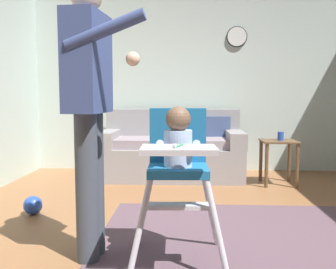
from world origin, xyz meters
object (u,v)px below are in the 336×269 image
at_px(couch, 173,151).
at_px(toy_ball_second, 33,205).
at_px(adult_standing, 89,105).
at_px(wall_clock, 237,37).
at_px(sippy_cup, 281,136).
at_px(high_chair, 178,154).
at_px(side_table, 279,152).

bearing_deg(couch, toy_ball_second, -35.16).
relative_size(adult_standing, wall_clock, 6.18).
relative_size(adult_standing, sippy_cup, 17.22).
xyz_separation_m(adult_standing, toy_ball_second, (-0.74, 0.85, -0.90)).
xyz_separation_m(couch, sippy_cup, (1.27, -0.37, 0.24)).
relative_size(adult_standing, toy_ball_second, 10.52).
bearing_deg(wall_clock, high_chair, -103.45).
height_order(couch, wall_clock, wall_clock).
distance_m(high_chair, sippy_cup, 2.46).
xyz_separation_m(high_chair, adult_standing, (-0.55, 0.05, 0.30)).
relative_size(couch, toy_ball_second, 10.84).
xyz_separation_m(couch, high_chair, (0.13, -2.55, 0.35)).
distance_m(adult_standing, side_table, 2.77).
distance_m(adult_standing, wall_clock, 3.35).
xyz_separation_m(adult_standing, sippy_cup, (1.69, 2.12, -0.41)).
height_order(couch, side_table, couch).
bearing_deg(side_table, sippy_cup, 0.00).
height_order(high_chair, sippy_cup, high_chair).
relative_size(couch, sippy_cup, 17.74).
height_order(high_chair, adult_standing, adult_standing).
height_order(couch, toy_ball_second, couch).
height_order(toy_ball_second, side_table, side_table).
distance_m(toy_ball_second, side_table, 2.74).
distance_m(couch, sippy_cup, 1.34).
relative_size(high_chair, adult_standing, 0.57).
relative_size(couch, high_chair, 1.82).
bearing_deg(toy_ball_second, high_chair, -34.93).
xyz_separation_m(adult_standing, wall_clock, (1.27, 2.97, 0.86)).
relative_size(toy_ball_second, sippy_cup, 1.64).
relative_size(high_chair, sippy_cup, 9.76).
distance_m(adult_standing, toy_ball_second, 1.44).
xyz_separation_m(high_chair, sippy_cup, (1.14, 2.17, -0.11)).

